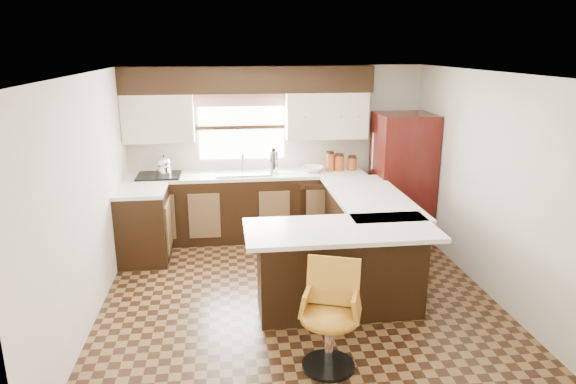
{
  "coord_description": "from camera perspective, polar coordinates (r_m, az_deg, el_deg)",
  "views": [
    {
      "loc": [
        -0.75,
        -5.06,
        2.66
      ],
      "look_at": [
        -0.06,
        0.45,
        1.07
      ],
      "focal_mm": 32.0,
      "sensor_mm": 36.0,
      "label": 1
    }
  ],
  "objects": [
    {
      "name": "floor",
      "position": [
        5.76,
        1.14,
        -11.52
      ],
      "size": [
        4.4,
        4.4,
        0.0
      ],
      "primitive_type": "plane",
      "color": "#49301A",
      "rests_on": "ground"
    },
    {
      "name": "ceiling",
      "position": [
        5.12,
        1.29,
        13.05
      ],
      "size": [
        4.4,
        4.4,
        0.0
      ],
      "primitive_type": "plane",
      "rotation": [
        3.14,
        0.0,
        0.0
      ],
      "color": "silver",
      "rests_on": "wall_back"
    },
    {
      "name": "wall_back",
      "position": [
        7.44,
        -1.25,
        4.64
      ],
      "size": [
        4.4,
        0.0,
        4.4
      ],
      "primitive_type": "plane",
      "rotation": [
        1.57,
        0.0,
        0.0
      ],
      "color": "beige",
      "rests_on": "floor"
    },
    {
      "name": "wall_front",
      "position": [
        3.29,
        6.85,
        -10.44
      ],
      "size": [
        4.4,
        0.0,
        4.4
      ],
      "primitive_type": "plane",
      "rotation": [
        -1.57,
        0.0,
        0.0
      ],
      "color": "beige",
      "rests_on": "floor"
    },
    {
      "name": "wall_left",
      "position": [
        5.43,
        -21.27,
        -0.73
      ],
      "size": [
        0.0,
        4.4,
        4.4
      ],
      "primitive_type": "plane",
      "rotation": [
        1.57,
        0.0,
        1.57
      ],
      "color": "beige",
      "rests_on": "floor"
    },
    {
      "name": "wall_right",
      "position": [
        5.99,
        21.52,
        0.71
      ],
      "size": [
        0.0,
        4.4,
        4.4
      ],
      "primitive_type": "plane",
      "rotation": [
        1.57,
        0.0,
        -1.57
      ],
      "color": "beige",
      "rests_on": "floor"
    },
    {
      "name": "base_cab_back",
      "position": [
        7.31,
        -4.49,
        -1.7
      ],
      "size": [
        3.3,
        0.6,
        0.9
      ],
      "primitive_type": "cube",
      "color": "black",
      "rests_on": "floor"
    },
    {
      "name": "base_cab_left",
      "position": [
        6.77,
        -15.72,
        -3.73
      ],
      "size": [
        0.6,
        0.7,
        0.9
      ],
      "primitive_type": "cube",
      "color": "black",
      "rests_on": "floor"
    },
    {
      "name": "counter_back",
      "position": [
        7.18,
        -4.57,
        1.9
      ],
      "size": [
        3.3,
        0.6,
        0.04
      ],
      "primitive_type": "cube",
      "color": "silver",
      "rests_on": "base_cab_back"
    },
    {
      "name": "counter_left",
      "position": [
        6.63,
        -16.03,
        0.13
      ],
      "size": [
        0.6,
        0.7,
        0.04
      ],
      "primitive_type": "cube",
      "color": "silver",
      "rests_on": "base_cab_left"
    },
    {
      "name": "soffit",
      "position": [
        7.11,
        -4.44,
        12.36
      ],
      "size": [
        3.4,
        0.35,
        0.36
      ],
      "primitive_type": "cube",
      "color": "black",
      "rests_on": "wall_back"
    },
    {
      "name": "upper_cab_left",
      "position": [
        7.2,
        -14.19,
        7.98
      ],
      "size": [
        0.94,
        0.35,
        0.64
      ],
      "primitive_type": "cube",
      "color": "beige",
      "rests_on": "wall_back"
    },
    {
      "name": "upper_cab_right",
      "position": [
        7.29,
        4.25,
        8.5
      ],
      "size": [
        1.14,
        0.35,
        0.64
      ],
      "primitive_type": "cube",
      "color": "beige",
      "rests_on": "wall_back"
    },
    {
      "name": "window_pane",
      "position": [
        7.33,
        -5.18,
        7.18
      ],
      "size": [
        1.2,
        0.02,
        0.9
      ],
      "primitive_type": "cube",
      "color": "white",
      "rests_on": "wall_back"
    },
    {
      "name": "valance",
      "position": [
        7.24,
        -5.24,
        10.19
      ],
      "size": [
        1.3,
        0.06,
        0.18
      ],
      "primitive_type": "cube",
      "color": "#D19B93",
      "rests_on": "wall_back"
    },
    {
      "name": "sink",
      "position": [
        7.15,
        -4.97,
        2.14
      ],
      "size": [
        0.75,
        0.45,
        0.03
      ],
      "primitive_type": "cube",
      "color": "#B2B2B7",
      "rests_on": "counter_back"
    },
    {
      "name": "dishwasher",
      "position": [
        7.15,
        3.66,
        -2.24
      ],
      "size": [
        0.58,
        0.03,
        0.78
      ],
      "primitive_type": "cube",
      "color": "black",
      "rests_on": "floor"
    },
    {
      "name": "cooktop",
      "position": [
        7.2,
        -14.15,
        1.79
      ],
      "size": [
        0.58,
        0.5,
        0.02
      ],
      "primitive_type": "cube",
      "color": "black",
      "rests_on": "counter_back"
    },
    {
      "name": "peninsula_long",
      "position": [
        6.32,
        8.47,
        -4.7
      ],
      "size": [
        0.6,
        1.95,
        0.9
      ],
      "primitive_type": "cube",
      "color": "black",
      "rests_on": "floor"
    },
    {
      "name": "peninsula_return",
      "position": [
        5.32,
        5.76,
        -8.66
      ],
      "size": [
        1.65,
        0.6,
        0.9
      ],
      "primitive_type": "cube",
      "color": "black",
      "rests_on": "floor"
    },
    {
      "name": "counter_pen_long",
      "position": [
        6.18,
        9.09,
        -0.57
      ],
      "size": [
        0.84,
        1.95,
        0.04
      ],
      "primitive_type": "cube",
      "color": "silver",
      "rests_on": "peninsula_long"
    },
    {
      "name": "counter_pen_return",
      "position": [
        5.06,
        5.91,
        -4.22
      ],
      "size": [
        1.89,
        0.84,
        0.04
      ],
      "primitive_type": "cube",
      "color": "silver",
      "rests_on": "peninsula_return"
    },
    {
      "name": "refrigerator",
      "position": [
        7.35,
        12.54,
        1.62
      ],
      "size": [
        0.76,
        0.73,
        1.78
      ],
      "primitive_type": "cube",
      "color": "#3B0C09",
      "rests_on": "floor"
    },
    {
      "name": "bar_chair",
      "position": [
        4.42,
        4.62,
        -13.84
      ],
      "size": [
        0.63,
        0.63,
        0.93
      ],
      "primitive_type": null,
      "rotation": [
        0.0,
        0.0,
        -0.34
      ],
      "color": "#C28224",
      "rests_on": "floor"
    },
    {
      "name": "kettle",
      "position": [
        7.16,
        -13.61,
        2.94
      ],
      "size": [
        0.2,
        0.2,
        0.27
      ],
      "primitive_type": null,
      "color": "silver",
      "rests_on": "cooktop"
    },
    {
      "name": "percolator",
      "position": [
        7.16,
        -1.62,
        3.39
      ],
      "size": [
        0.13,
        0.13,
        0.32
      ],
      "primitive_type": "cylinder",
      "color": "silver",
      "rests_on": "counter_back"
    },
    {
      "name": "mixing_bowl",
      "position": [
        7.26,
        2.77,
        2.58
      ],
      "size": [
        0.35,
        0.35,
        0.07
      ],
      "primitive_type": "imported",
      "rotation": [
        0.0,
        0.0,
        -0.21
      ],
      "color": "white",
      "rests_on": "counter_back"
    },
    {
      "name": "canister_large",
      "position": [
        7.31,
        4.68,
        3.33
      ],
      "size": [
        0.12,
        0.12,
        0.25
      ],
      "primitive_type": "cylinder",
      "color": "#9F4519",
      "rests_on": "counter_back"
    },
    {
      "name": "canister_med",
      "position": [
        7.34,
        5.7,
        3.22
      ],
      "size": [
        0.14,
        0.14,
        0.21
      ],
      "primitive_type": "cylinder",
      "color": "#9F4519",
      "rests_on": "counter_back"
    },
    {
      "name": "canister_small",
      "position": [
        7.39,
        7.11,
        3.11
      ],
      "size": [
        0.14,
        0.14,
        0.18
      ],
      "primitive_type": "cylinder",
      "color": "#9F4519",
      "rests_on": "counter_back"
    }
  ]
}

